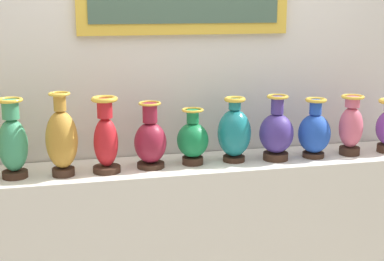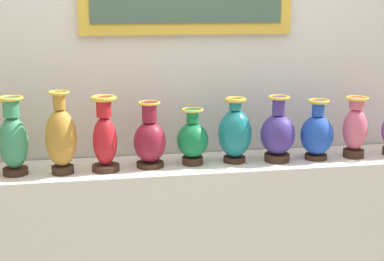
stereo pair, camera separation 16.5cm
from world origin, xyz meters
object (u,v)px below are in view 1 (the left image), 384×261
Objects in this scene: vase_jade at (13,143)px; vase_rose at (351,126)px; vase_teal at (234,132)px; vase_emerald at (192,140)px; vase_burgundy at (150,141)px; vase_sapphire at (314,132)px; vase_indigo at (276,133)px; vase_crimson at (106,139)px; vase_ochre at (62,139)px.

vase_rose is (1.81, 0.00, -0.02)m from vase_jade.
vase_jade is 1.13m from vase_teal.
vase_rose is at bearing -1.50° from vase_emerald.
vase_sapphire is (0.91, -0.02, 0.00)m from vase_burgundy.
vase_teal reaches higher than vase_burgundy.
vase_teal is 0.45m from vase_sapphire.
vase_emerald is at bearing -179.64° from vase_teal.
vase_teal is (1.13, 0.03, -0.02)m from vase_jade.
vase_teal is 0.98× the size of vase_indigo.
vase_jade reaches higher than vase_sapphire.
vase_crimson reaches higher than vase_teal.
vase_ochre is 1.40× the size of vase_emerald.
vase_jade reaches higher than vase_rose.
vase_jade is 1.16× the size of vase_rose.
vase_ochre is (0.23, -0.02, 0.01)m from vase_jade.
vase_rose reaches higher than vase_sapphire.
vase_crimson is 0.92m from vase_indigo.
vase_crimson is 1.17× the size of vase_sapphire.
vase_teal is (0.23, 0.00, 0.03)m from vase_emerald.
vase_jade is 0.23m from vase_ochre.
vase_rose is at bearing 0.62° from vase_crimson.
vase_jade reaches higher than vase_indigo.
vase_indigo reaches higher than vase_emerald.
vase_sapphire is at bearing -179.67° from vase_rose.
vase_rose is (0.67, -0.03, 0.00)m from vase_teal.
vase_jade reaches higher than vase_burgundy.
vase_indigo is (0.46, -0.03, 0.02)m from vase_emerald.
vase_rose reaches higher than vase_emerald.
vase_emerald is at bearing 4.04° from vase_ochre.
vase_rose is (0.91, -0.02, 0.03)m from vase_emerald.
vase_emerald is 0.88× the size of vase_rose.
vase_crimson is at bearing -175.18° from vase_emerald.
vase_jade is 1.19× the size of vase_sapphire.
vase_ochre is 1.58m from vase_rose.
vase_rose is at bearing 0.03° from vase_jade.
vase_burgundy is 1.04× the size of vase_sapphire.
vase_crimson is 0.69m from vase_teal.
vase_ochre is 0.22m from vase_crimson.
vase_emerald is 0.69m from vase_sapphire.
vase_indigo reaches higher than vase_teal.
vase_jade is at bearing 179.98° from vase_indigo.
vase_burgundy reaches higher than vase_sapphire.
vase_ochre reaches higher than vase_sapphire.
vase_burgundy is at bearing 179.28° from vase_rose.
vase_jade is 1.10× the size of vase_indigo.
vase_emerald is at bearing 1.56° from vase_jade.
vase_sapphire is at bearing -0.98° from vase_burgundy.
vase_burgundy is 0.97× the size of vase_indigo.
vase_emerald is 0.84× the size of vase_indigo.
vase_jade is 0.45m from vase_crimson.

